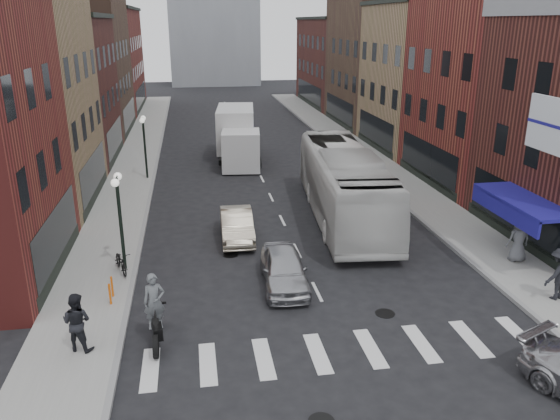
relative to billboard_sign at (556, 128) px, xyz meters
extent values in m
plane|color=black|center=(-8.59, -0.50, -6.13)|extent=(160.00, 160.00, 0.00)
cube|color=gray|center=(-17.09, 21.50, -6.06)|extent=(3.00, 74.00, 0.15)
cube|color=gray|center=(-0.09, 21.50, -6.06)|extent=(3.00, 74.00, 0.15)
cube|color=gray|center=(-15.59, 21.50, -6.13)|extent=(0.20, 74.00, 0.16)
cube|color=gray|center=(-1.59, 21.50, -6.13)|extent=(0.20, 74.00, 0.16)
cube|color=silver|center=(-8.59, -3.50, -6.13)|extent=(12.00, 2.20, 0.01)
cube|color=black|center=(-18.61, 4.00, -4.53)|extent=(0.08, 7.20, 2.20)
cube|color=black|center=(-18.61, 13.50, -4.53)|extent=(0.08, 8.00, 2.20)
cube|color=#4A1E1A|center=(-23.59, 23.50, -1.13)|extent=(10.00, 10.00, 10.00)
cube|color=black|center=(-18.61, 23.50, -4.53)|extent=(0.08, 8.00, 2.20)
cube|color=black|center=(-23.59, 23.50, 4.02)|extent=(10.30, 10.20, 0.30)
cube|color=#4D3226|center=(-23.59, 34.50, 0.37)|extent=(10.00, 12.00, 13.00)
cube|color=black|center=(-18.61, 34.50, -4.53)|extent=(0.08, 9.60, 2.20)
cube|color=maroon|center=(-23.59, 48.50, -0.63)|extent=(10.00, 16.00, 11.00)
cube|color=black|center=(-18.61, 48.50, -4.53)|extent=(0.08, 12.80, 2.20)
cube|color=black|center=(-23.59, 48.50, 5.02)|extent=(10.30, 16.20, 0.30)
cube|color=black|center=(1.43, 4.00, -4.53)|extent=(0.08, 7.20, 2.20)
cube|color=maroon|center=(6.41, 13.50, 0.87)|extent=(10.00, 10.00, 14.00)
cube|color=black|center=(1.43, 13.50, -4.53)|extent=(0.08, 8.00, 2.20)
cube|color=#9C8156|center=(6.41, 23.50, -0.63)|extent=(10.00, 10.00, 11.00)
cube|color=black|center=(1.43, 23.50, -4.53)|extent=(0.08, 8.00, 2.20)
cube|color=black|center=(6.41, 23.50, 5.02)|extent=(10.30, 10.20, 0.30)
cube|color=#4D3226|center=(6.41, 34.50, -0.13)|extent=(10.00, 12.00, 12.00)
cube|color=black|center=(1.43, 34.50, -4.53)|extent=(0.08, 9.60, 2.20)
cube|color=#4A1E1A|center=(6.41, 48.50, -1.13)|extent=(10.00, 16.00, 10.00)
cube|color=black|center=(1.43, 48.50, -4.53)|extent=(0.08, 12.80, 2.20)
cube|color=black|center=(6.41, 48.50, 4.02)|extent=(10.30, 16.20, 0.30)
cube|color=navy|center=(0.51, 2.00, -3.43)|extent=(1.80, 5.00, 0.15)
cube|color=navy|center=(-0.34, 2.00, -3.78)|extent=(0.10, 5.00, 0.70)
cube|color=silver|center=(-0.09, 0.00, 0.07)|extent=(0.12, 3.00, 2.00)
cylinder|color=black|center=(-15.99, 3.50, -4.13)|extent=(0.14, 0.14, 4.00)
cylinder|color=black|center=(-15.99, 3.50, -2.13)|extent=(0.06, 0.90, 0.06)
sphere|color=white|center=(-15.99, 3.05, -2.18)|extent=(0.32, 0.32, 0.32)
sphere|color=white|center=(-15.99, 3.95, -2.18)|extent=(0.32, 0.32, 0.32)
cylinder|color=black|center=(-15.99, 17.50, -4.13)|extent=(0.14, 0.14, 4.00)
cylinder|color=black|center=(-15.99, 17.50, -2.13)|extent=(0.06, 0.90, 0.06)
sphere|color=white|center=(-15.99, 17.05, -2.18)|extent=(0.32, 0.32, 0.32)
sphere|color=white|center=(-15.99, 17.95, -2.18)|extent=(0.32, 0.32, 0.32)
cylinder|color=#D8590C|center=(-16.19, 0.50, -5.58)|extent=(0.08, 0.08, 0.80)
cylinder|color=#D8590C|center=(-16.19, 1.10, -5.58)|extent=(0.08, 0.08, 0.80)
cube|color=silver|center=(-9.72, 18.80, -4.70)|extent=(2.82, 3.01, 2.64)
cube|color=black|center=(-9.72, 18.80, -4.44)|extent=(2.73, 1.75, 1.16)
cube|color=silver|center=(-9.72, 22.82, -3.91)|extent=(3.22, 5.75, 3.07)
cube|color=navy|center=(-9.72, 22.82, -3.91)|extent=(2.90, 2.39, 1.27)
cube|color=black|center=(-9.72, 22.61, -5.66)|extent=(3.05, 7.09, 0.37)
cylinder|color=black|center=(-10.94, 19.01, -5.66)|extent=(0.30, 0.95, 0.95)
cylinder|color=black|center=(-8.50, 19.01, -5.66)|extent=(0.30, 0.95, 0.95)
cylinder|color=black|center=(-10.94, 22.61, -5.66)|extent=(0.30, 0.95, 0.95)
cylinder|color=black|center=(-8.50, 22.61, -5.66)|extent=(0.30, 0.95, 0.95)
cylinder|color=black|center=(-10.94, 24.72, -5.66)|extent=(0.30, 0.95, 0.95)
cylinder|color=black|center=(-8.50, 24.72, -5.66)|extent=(0.30, 0.95, 0.95)
cylinder|color=black|center=(-14.43, -1.21, -5.76)|extent=(0.16, 0.74, 0.74)
cylinder|color=black|center=(-14.43, -2.89, -5.76)|extent=(0.16, 0.74, 0.74)
cube|color=black|center=(-14.43, -2.05, -5.52)|extent=(0.46, 1.36, 0.39)
cube|color=black|center=(-14.43, -1.44, -5.07)|extent=(0.62, 0.15, 0.07)
imported|color=#55585C|center=(-14.43, -2.16, -4.60)|extent=(0.72, 0.53, 1.84)
imported|color=silver|center=(-5.36, 8.51, -4.30)|extent=(4.24, 13.36, 3.66)
imported|color=#ADAEB2|center=(-9.74, 1.23, -5.42)|extent=(1.89, 4.25, 1.42)
imported|color=beige|center=(-11.12, 6.39, -5.44)|extent=(1.58, 4.24, 1.38)
imported|color=black|center=(-16.09, 3.23, -5.54)|extent=(1.11, 1.80, 0.89)
imported|color=black|center=(-16.77, -2.27, -5.03)|extent=(1.05, 0.83, 1.90)
imported|color=black|center=(-0.15, -1.69, -5.00)|extent=(1.40, 0.99, 1.96)
imported|color=#54565C|center=(0.30, 1.60, -5.01)|extent=(0.97, 0.65, 1.95)
camera|label=1|loc=(-13.01, -17.68, 3.63)|focal=35.00mm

